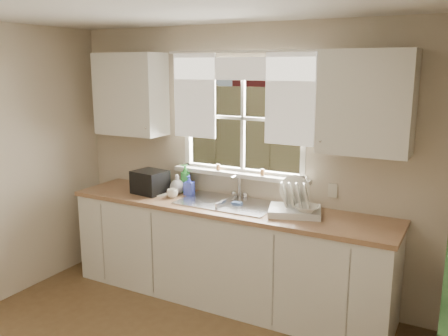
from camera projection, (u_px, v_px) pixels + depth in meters
The scene contains 18 objects.
room_walls at pixel (80, 227), 2.67m from camera, with size 3.62×4.02×2.50m.
window at pixel (242, 136), 4.40m from camera, with size 1.38×0.16×1.06m.
curtains at pixel (240, 88), 4.26m from camera, with size 1.50×0.03×0.81m.
base_cabinets at pixel (226, 254), 4.34m from camera, with size 3.00×0.62×0.87m, color silver.
countertop at pixel (226, 207), 4.25m from camera, with size 3.04×0.65×0.04m, color #976E4B.
upper_cabinet_left at pixel (131, 94), 4.70m from camera, with size 0.70×0.33×0.80m, color silver.
upper_cabinet_right at pixel (366, 102), 3.63m from camera, with size 0.70×0.33×0.80m, color silver.
wall_outlet at pixel (333, 190), 4.06m from camera, with size 0.08×0.01×0.12m, color beige.
sill_jars at pixel (240, 170), 4.40m from camera, with size 0.50×0.04×0.06m.
sink at pixel (227, 211), 4.29m from camera, with size 0.88×0.52×0.40m.
dish_rack at pixel (295, 206), 3.95m from camera, with size 0.50×0.44×0.30m.
bowl at pixel (307, 208), 3.85m from camera, with size 0.20×0.20×0.05m, color white.
soap_bottle_a at pixel (185, 178), 4.64m from camera, with size 0.11×0.11×0.28m, color green.
soap_bottle_b at pixel (189, 185), 4.54m from camera, with size 0.09×0.09×0.19m, color blue.
soap_bottle_c at pixel (177, 184), 4.61m from camera, with size 0.14×0.14×0.19m, color #F1E7C6.
saucer at pixel (157, 194), 4.58m from camera, with size 0.18×0.18×0.01m, color white.
cup at pixel (172, 194), 4.45m from camera, with size 0.10×0.10×0.08m, color white.
black_appliance at pixel (150, 182), 4.60m from camera, with size 0.30×0.26×0.22m, color black.
Camera 1 is at (1.93, -1.91, 2.12)m, focal length 38.00 mm.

